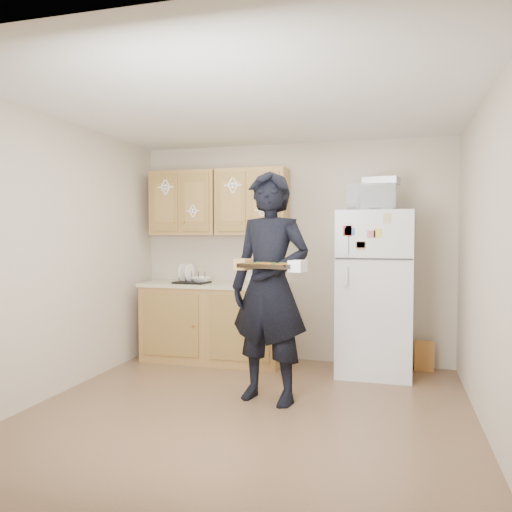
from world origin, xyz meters
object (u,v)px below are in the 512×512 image
(baking_tray, at_px, (270,266))
(microwave, at_px, (371,198))
(dish_rack, at_px, (192,277))
(refrigerator, at_px, (374,293))
(person, at_px, (270,287))

(baking_tray, xyz_separation_m, microwave, (0.73, 1.37, 0.63))
(baking_tray, distance_m, microwave, 1.68)
(baking_tray, bearing_deg, dish_rack, 146.12)
(refrigerator, bearing_deg, microwave, -127.22)
(refrigerator, relative_size, dish_rack, 4.59)
(refrigerator, distance_m, dish_rack, 2.03)
(microwave, distance_m, dish_rack, 2.17)
(person, height_order, dish_rack, person)
(baking_tray, bearing_deg, microwave, 75.48)
(baking_tray, height_order, microwave, microwave)
(refrigerator, bearing_deg, baking_tray, -118.51)
(refrigerator, height_order, microwave, microwave)
(person, height_order, microwave, person)
(person, relative_size, microwave, 4.15)
(person, xyz_separation_m, microwave, (0.80, 1.08, 0.83))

